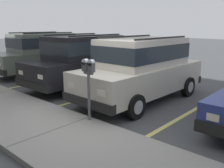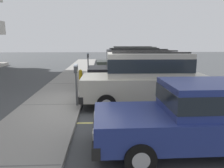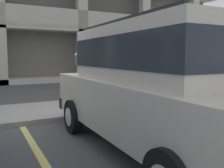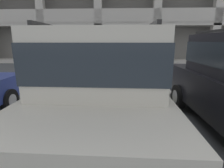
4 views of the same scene
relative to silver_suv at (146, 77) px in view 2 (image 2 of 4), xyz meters
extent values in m
cube|color=#444749|center=(-0.13, 2.19, -1.14)|extent=(80.00, 80.00, 0.10)
cube|color=gray|center=(-0.13, 3.49, -1.03)|extent=(40.00, 2.20, 0.12)
cube|color=#606060|center=(-4.13, 3.49, -0.97)|extent=(0.03, 2.16, 0.00)
cube|color=#606060|center=(-0.13, 3.49, -0.97)|extent=(0.03, 2.16, 0.00)
cube|color=#606060|center=(3.87, 3.49, -0.97)|extent=(0.03, 2.16, 0.00)
cube|color=#606060|center=(7.87, 3.49, -0.97)|extent=(0.03, 2.16, 0.00)
cube|color=#DBD16B|center=(-1.72, 0.79, -1.08)|extent=(0.12, 4.80, 0.01)
cube|color=#DBD16B|center=(1.46, 0.79, -1.08)|extent=(0.12, 4.80, 0.01)
cube|color=#DBD16B|center=(4.64, 0.79, -1.08)|extent=(0.12, 4.80, 0.01)
cube|color=#DBD16B|center=(7.82, 0.79, -1.08)|extent=(0.12, 4.80, 0.01)
cube|color=beige|center=(0.00, 0.02, -0.36)|extent=(1.92, 4.73, 0.80)
cube|color=beige|center=(0.00, -0.03, 0.46)|extent=(1.67, 2.94, 0.84)
cube|color=#232B33|center=(0.00, -0.03, 0.48)|extent=(1.69, 2.97, 0.46)
cube|color=black|center=(0.04, 2.33, -0.64)|extent=(1.88, 0.19, 0.24)
cube|color=black|center=(-0.04, -2.29, -0.64)|extent=(1.88, 0.19, 0.24)
cube|color=silver|center=(0.61, 2.37, -0.28)|extent=(0.24, 0.03, 0.14)
cube|color=silver|center=(-0.53, 2.39, -0.28)|extent=(0.24, 0.03, 0.14)
cylinder|color=black|center=(0.93, 1.46, -0.76)|extent=(0.21, 0.66, 0.66)
cylinder|color=#B2B2B7|center=(0.93, 1.46, -0.76)|extent=(0.23, 0.37, 0.36)
cylinder|color=black|center=(-0.88, 1.49, -0.76)|extent=(0.21, 0.66, 0.66)
cylinder|color=#B2B2B7|center=(-0.88, 1.49, -0.76)|extent=(0.23, 0.37, 0.36)
cylinder|color=black|center=(0.88, -1.45, -0.76)|extent=(0.21, 0.66, 0.66)
cylinder|color=#B2B2B7|center=(0.88, -1.45, -0.76)|extent=(0.23, 0.37, 0.36)
cylinder|color=black|center=(-0.93, -1.42, -0.76)|extent=(0.21, 0.66, 0.66)
cylinder|color=#B2B2B7|center=(-0.93, -1.42, -0.76)|extent=(0.23, 0.37, 0.36)
cube|color=black|center=(0.69, -0.04, 0.92)|extent=(0.10, 2.62, 0.05)
cube|color=black|center=(-0.69, -0.02, 0.92)|extent=(0.10, 2.62, 0.05)
cube|color=navy|center=(-3.45, -0.39, -0.49)|extent=(1.76, 4.42, 0.60)
cube|color=navy|center=(-3.45, -0.69, 0.13)|extent=(1.52, 2.00, 0.64)
cube|color=#232B33|center=(-3.45, -0.69, 0.15)|extent=(1.55, 2.02, 0.35)
cube|color=black|center=(-3.48, 1.77, -0.67)|extent=(1.74, 0.18, 0.24)
cube|color=silver|center=(-2.95, 1.82, -0.43)|extent=(0.24, 0.03, 0.14)
cube|color=silver|center=(-4.01, 1.81, -0.43)|extent=(0.24, 0.03, 0.14)
cylinder|color=black|center=(-2.63, 0.98, -0.79)|extent=(0.17, 0.60, 0.60)
cylinder|color=#B2B2B7|center=(-2.63, 0.98, -0.79)|extent=(0.18, 0.33, 0.33)
cylinder|color=black|center=(-4.30, 0.96, -0.79)|extent=(0.17, 0.60, 0.60)
cylinder|color=#B2B2B7|center=(-4.30, 0.96, -0.79)|extent=(0.18, 0.33, 0.33)
cube|color=black|center=(2.83, -0.03, -0.36)|extent=(1.96, 4.75, 0.80)
cube|color=black|center=(2.83, -0.08, 0.46)|extent=(1.69, 2.95, 0.84)
cube|color=#232B33|center=(2.83, -0.08, 0.48)|extent=(1.72, 2.98, 0.46)
cube|color=black|center=(2.77, 2.28, -0.64)|extent=(1.88, 0.21, 0.24)
cube|color=black|center=(2.89, -2.34, -0.64)|extent=(1.88, 0.21, 0.24)
cube|color=silver|center=(3.34, 2.34, -0.28)|extent=(0.24, 0.04, 0.14)
cube|color=silver|center=(2.20, 2.31, -0.28)|extent=(0.24, 0.04, 0.14)
cylinder|color=black|center=(3.69, 1.45, -0.76)|extent=(0.22, 0.66, 0.66)
cylinder|color=#B2B2B7|center=(3.69, 1.45, -0.76)|extent=(0.23, 0.37, 0.36)
cylinder|color=black|center=(1.89, 1.40, -0.76)|extent=(0.22, 0.66, 0.66)
cylinder|color=#B2B2B7|center=(1.89, 1.40, -0.76)|extent=(0.23, 0.37, 0.36)
cylinder|color=black|center=(3.77, -1.47, -0.76)|extent=(0.22, 0.66, 0.66)
cylinder|color=#B2B2B7|center=(3.77, -1.47, -0.76)|extent=(0.23, 0.37, 0.36)
cylinder|color=black|center=(1.96, -1.51, -0.76)|extent=(0.22, 0.66, 0.66)
cylinder|color=#B2B2B7|center=(1.96, -1.51, -0.76)|extent=(0.23, 0.37, 0.36)
cube|color=black|center=(3.52, -0.07, 0.92)|extent=(0.12, 2.62, 0.05)
cube|color=black|center=(2.14, -0.10, 0.92)|extent=(0.12, 2.62, 0.05)
cube|color=#5B665B|center=(6.31, -0.40, -0.36)|extent=(1.93, 4.74, 0.80)
cube|color=#5B665B|center=(6.31, -0.45, 0.46)|extent=(1.68, 2.95, 0.84)
cube|color=#232B33|center=(6.31, -0.45, 0.48)|extent=(1.70, 2.97, 0.46)
cube|color=black|center=(6.36, 1.91, -0.64)|extent=(1.88, 0.20, 0.24)
cube|color=black|center=(6.27, -2.71, -0.64)|extent=(1.88, 0.20, 0.24)
cube|color=silver|center=(6.93, 1.95, -0.28)|extent=(0.24, 0.03, 0.14)
cube|color=silver|center=(5.79, 1.97, -0.28)|extent=(0.24, 0.03, 0.14)
cylinder|color=black|center=(7.24, 1.04, -0.76)|extent=(0.21, 0.66, 0.66)
cylinder|color=#B2B2B7|center=(7.24, 1.04, -0.76)|extent=(0.23, 0.37, 0.36)
cylinder|color=black|center=(5.44, 1.08, -0.76)|extent=(0.21, 0.66, 0.66)
cylinder|color=#B2B2B7|center=(5.44, 1.08, -0.76)|extent=(0.23, 0.37, 0.36)
cylinder|color=black|center=(7.18, -1.87, -0.76)|extent=(0.21, 0.66, 0.66)
cylinder|color=#B2B2B7|center=(7.18, -1.87, -0.76)|extent=(0.23, 0.37, 0.36)
cylinder|color=black|center=(5.38, -1.84, -0.76)|extent=(0.21, 0.66, 0.66)
cylinder|color=#B2B2B7|center=(5.38, -1.84, -0.76)|extent=(0.23, 0.37, 0.36)
cube|color=black|center=(7.00, -0.46, 0.92)|extent=(0.10, 2.62, 0.05)
cube|color=black|center=(5.62, -0.44, 0.92)|extent=(0.10, 2.62, 0.05)
cylinder|color=#595B60|center=(-0.27, 2.54, -0.40)|extent=(0.07, 0.07, 1.13)
cube|color=#595B60|center=(-0.27, 2.54, 0.20)|extent=(0.28, 0.06, 0.06)
cube|color=#424447|center=(-0.37, 2.54, 0.34)|extent=(0.15, 0.11, 0.22)
cylinder|color=#9EA8B2|center=(-0.37, 2.54, 0.45)|extent=(0.15, 0.11, 0.15)
cube|color=#B7B293|center=(-0.37, 2.49, 0.30)|extent=(0.08, 0.01, 0.08)
cube|color=#424447|center=(-0.17, 2.54, 0.34)|extent=(0.15, 0.11, 0.22)
cylinder|color=#9EA8B2|center=(-0.17, 2.54, 0.45)|extent=(0.15, 0.11, 0.15)
cube|color=#B7B293|center=(-0.17, 2.49, 0.30)|extent=(0.08, 0.01, 0.08)
cylinder|color=#595B60|center=(6.09, 2.52, -0.38)|extent=(0.07, 0.07, 1.18)
cube|color=#595B60|center=(6.09, 2.52, 0.24)|extent=(0.28, 0.06, 0.06)
cube|color=#515459|center=(5.99, 2.52, 0.38)|extent=(0.15, 0.11, 0.22)
cylinder|color=#8C99A3|center=(5.99, 2.52, 0.49)|extent=(0.15, 0.11, 0.15)
cube|color=#B7B293|center=(5.99, 2.46, 0.35)|extent=(0.08, 0.01, 0.08)
cube|color=#515459|center=(6.19, 2.52, 0.38)|extent=(0.15, 0.11, 0.22)
cylinder|color=#8C99A3|center=(6.19, 2.52, 0.49)|extent=(0.15, 0.11, 0.15)
cube|color=#B7B293|center=(6.19, 2.46, 0.35)|extent=(0.08, 0.01, 0.08)
cylinder|color=gold|center=(4.37, 2.84, -0.69)|extent=(0.20, 0.20, 0.55)
sphere|color=gold|center=(4.37, 2.84, -0.36)|extent=(0.18, 0.18, 0.18)
cylinder|color=gold|center=(4.37, 2.69, -0.67)|extent=(0.08, 0.10, 0.08)
cylinder|color=gold|center=(4.52, 2.84, -0.67)|extent=(0.10, 0.07, 0.07)
camera|label=1|loc=(-4.52, 6.44, 1.30)|focal=40.00mm
camera|label=2|loc=(-7.88, 1.64, 1.31)|focal=35.00mm
camera|label=3|loc=(-2.45, -3.14, 0.42)|focal=40.00mm
camera|label=4|loc=(0.26, -3.26, 0.73)|focal=28.00mm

